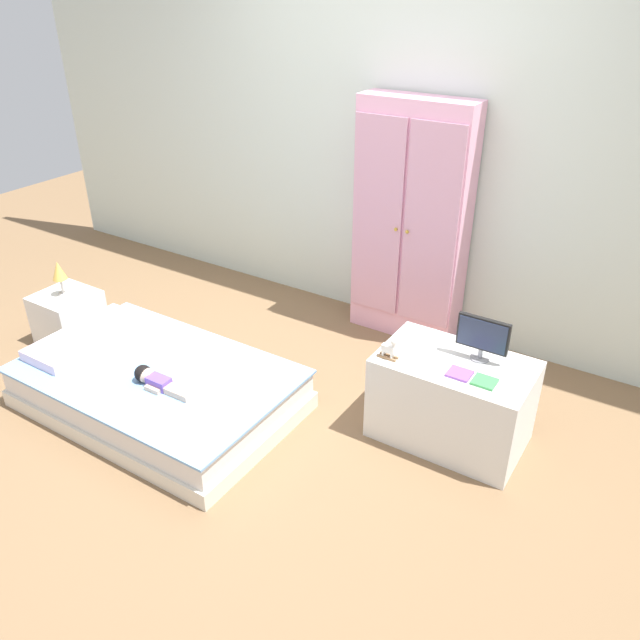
% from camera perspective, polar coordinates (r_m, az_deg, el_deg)
% --- Properties ---
extents(ground_plane, '(10.00, 10.00, 0.02)m').
position_cam_1_polar(ground_plane, '(3.68, -5.96, -9.25)').
color(ground_plane, brown).
extents(back_wall, '(6.40, 0.05, 2.70)m').
position_cam_1_polar(back_wall, '(4.32, 6.53, 16.75)').
color(back_wall, silver).
rests_on(back_wall, ground_plane).
extents(bed, '(1.57, 0.99, 0.26)m').
position_cam_1_polar(bed, '(3.82, -14.33, -5.97)').
color(bed, silver).
rests_on(bed, ground_plane).
extents(pillow, '(0.32, 0.71, 0.06)m').
position_cam_1_polar(pillow, '(4.13, -20.29, -1.43)').
color(pillow, silver).
rests_on(pillow, bed).
extents(doll, '(0.39, 0.13, 0.10)m').
position_cam_1_polar(doll, '(3.60, -14.84, -5.16)').
color(doll, '#6B4CB2').
rests_on(doll, bed).
extents(nightstand, '(0.37, 0.37, 0.35)m').
position_cam_1_polar(nightstand, '(4.65, -21.71, 0.22)').
color(nightstand, white).
rests_on(nightstand, ground_plane).
extents(table_lamp, '(0.09, 0.09, 0.24)m').
position_cam_1_polar(table_lamp, '(4.51, -22.50, 4.02)').
color(table_lamp, '#B7B2AD').
rests_on(table_lamp, nightstand).
extents(wardrobe, '(0.75, 0.27, 1.60)m').
position_cam_1_polar(wardrobe, '(4.22, 8.18, 8.59)').
color(wardrobe, '#EFADCC').
rests_on(wardrobe, ground_plane).
extents(tv_stand, '(0.79, 0.49, 0.49)m').
position_cam_1_polar(tv_stand, '(3.48, 11.79, -7.07)').
color(tv_stand, silver).
rests_on(tv_stand, ground_plane).
extents(tv_monitor, '(0.27, 0.10, 0.24)m').
position_cam_1_polar(tv_monitor, '(3.32, 14.47, -1.42)').
color(tv_monitor, '#99999E').
rests_on(tv_monitor, tv_stand).
extents(rocking_horse_toy, '(0.11, 0.04, 0.13)m').
position_cam_1_polar(rocking_horse_toy, '(3.28, 6.33, -2.56)').
color(rocking_horse_toy, '#8E6642').
rests_on(rocking_horse_toy, tv_stand).
extents(book_purple, '(0.12, 0.11, 0.01)m').
position_cam_1_polar(book_purple, '(3.23, 12.48, -4.75)').
color(book_purple, '#8E51B2').
rests_on(book_purple, tv_stand).
extents(book_green, '(0.11, 0.11, 0.01)m').
position_cam_1_polar(book_green, '(3.20, 14.62, -5.40)').
color(book_green, '#429E51').
rests_on(book_green, tv_stand).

